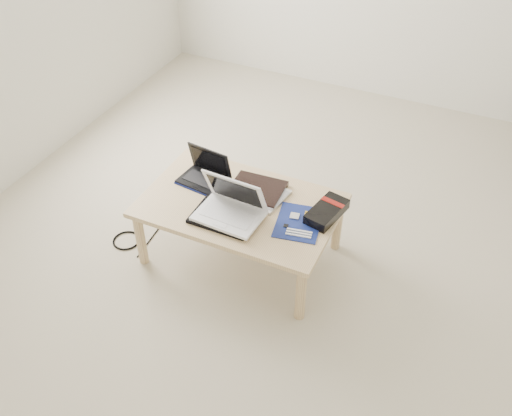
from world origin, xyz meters
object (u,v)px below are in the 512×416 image
at_px(gpu_box, 327,212).
at_px(coffee_table, 240,210).
at_px(white_laptop, 231,207).
at_px(netbook, 205,174).

bearing_deg(gpu_box, coffee_table, -167.74).
xyz_separation_m(white_laptop, gpu_box, (0.47, 0.23, -0.04)).
bearing_deg(netbook, white_laptop, -39.01).
distance_m(coffee_table, white_laptop, 0.17).
bearing_deg(netbook, coffee_table, -21.38).
bearing_deg(coffee_table, white_laptop, -86.12).
relative_size(coffee_table, netbook, 3.67).
xyz_separation_m(coffee_table, netbook, (-0.28, 0.11, 0.09)).
distance_m(coffee_table, gpu_box, 0.50).
distance_m(netbook, white_laptop, 0.37).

